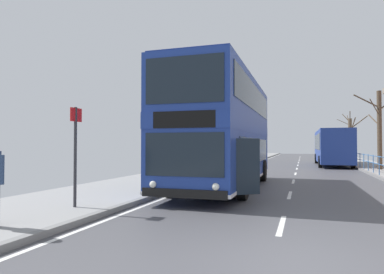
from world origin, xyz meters
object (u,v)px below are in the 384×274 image
Objects in this scene: background_bus_far_lane at (332,146)px; bare_tree_far_00 at (379,128)px; bus_stop_sign_near at (75,145)px; bare_tree_far_01 at (350,137)px; double_decker_bus_main at (224,131)px.

bare_tree_far_00 is at bearing -67.89° from background_bus_far_lane.
bare_tree_far_01 is (11.00, 36.13, 1.01)m from bus_stop_sign_near.
bus_stop_sign_near is (-2.60, -6.28, -0.60)m from double_decker_bus_main.
bare_tree_far_01 reaches higher than double_decker_bus_main.
bus_stop_sign_near is 0.49× the size of bare_tree_far_00.
background_bus_far_lane is at bearing -104.02° from bare_tree_far_01.
bare_tree_far_01 is (8.40, 29.85, 0.41)m from double_decker_bus_main.
bus_stop_sign_near is 37.78m from bare_tree_far_01.
background_bus_far_lane is at bearing 73.26° from double_decker_bus_main.
bare_tree_far_00 reaches higher than background_bus_far_lane.
bare_tree_far_00 is (8.09, 12.22, 0.61)m from double_decker_bus_main.
bus_stop_sign_near is at bearing -120.01° from bare_tree_far_00.
bare_tree_far_00 is (2.53, -6.24, 1.30)m from background_bus_far_lane.
bus_stop_sign_near is 21.40m from bare_tree_far_00.
bare_tree_far_00 reaches higher than double_decker_bus_main.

